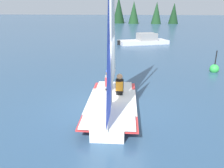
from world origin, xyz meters
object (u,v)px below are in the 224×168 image
Objects in this scene: sailboat_main at (112,86)px; sailor_crew at (109,83)px; sailor_helm at (119,88)px; buoy_marker at (214,69)px; motorboat_distant at (144,40)px.

sailor_crew is (0.26, -1.03, -0.25)m from sailboat_main.
buoy_marker is (-4.94, -5.04, -0.43)m from sailor_helm.
sailboat_main reaches higher than motorboat_distant.
buoy_marker is (-5.15, -5.63, -0.69)m from sailboat_main.
sailor_helm reaches higher than motorboat_distant.
sailboat_main is 15.86m from motorboat_distant.
sailor_crew reaches higher than motorboat_distant.
motorboat_distant is 4.11× the size of buoy_marker.
sailor_helm is 15.25m from motorboat_distant.
sailboat_main is 1.14× the size of motorboat_distant.
sailboat_main reaches higher than sailor_helm.
sailboat_main is 5.24× the size of sailor_crew.
sailor_crew reaches higher than sailor_helm.
buoy_marker is (-3.83, 10.17, -0.18)m from motorboat_distant.
sailor_crew is 0.22× the size of motorboat_distant.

